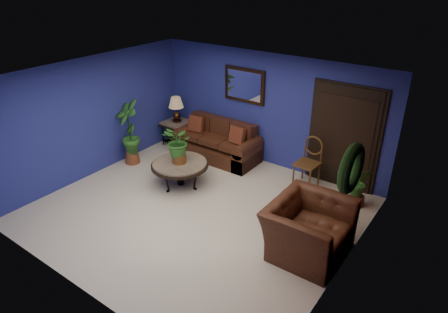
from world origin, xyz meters
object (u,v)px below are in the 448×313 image
Objects in this scene: end_table at (177,127)px; coffee_table at (180,165)px; sofa at (218,145)px; side_chair at (310,158)px; table_lamp at (176,106)px; armchair at (308,229)px.

coffee_table is at bearing -46.69° from end_table.
sofa is 2.29m from side_chair.
end_table is 0.54m from table_lamp.
side_chair reaches higher than armchair.
side_chair is (2.27, 0.05, 0.29)m from sofa.
side_chair reaches higher than end_table.
armchair reaches higher than end_table.
table_lamp reaches higher than armchair.
table_lamp is at bearing 66.60° from armchair.
coffee_table is 1.13× the size of side_chair.
table_lamp is at bearing 180.00° from end_table.
armchair is (3.19, -1.93, 0.13)m from sofa.
end_table is 1.08× the size of table_lamp.
armchair is at bearing -23.18° from end_table.
sofa is 3.05× the size of end_table.
end_table is 0.64× the size of side_chair.
sofa reaches higher than end_table.
armchair is (3.05, -0.42, -0.02)m from coffee_table.
side_chair is at bearing 1.24° from table_lamp.
armchair is at bearing -60.48° from side_chair.
coffee_table is 2.65m from side_chair.
table_lamp reaches higher than end_table.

